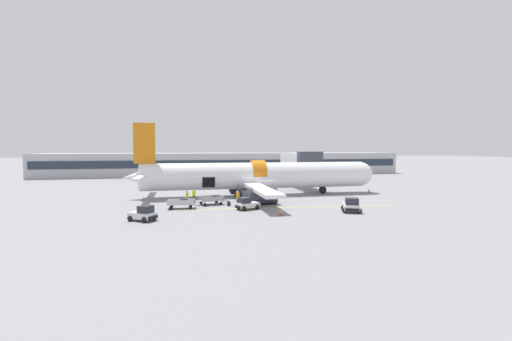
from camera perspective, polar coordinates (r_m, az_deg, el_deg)
ground_plane at (r=48.66m, az=1.85°, el=-4.50°), size 500.00×500.00×0.00m
apron_marking_line at (r=40.56m, az=5.36°, el=-6.16°), size 26.02×2.56×0.01m
terminal_strip at (r=93.02m, az=-4.87°, el=1.16°), size 93.30×13.99×5.72m
jet_bridge_stub at (r=59.67m, az=7.37°, el=1.44°), size 3.86×12.62×6.44m
airplane at (r=50.27m, az=-0.22°, el=-0.96°), size 37.20×30.37×10.43m
baggage_tug_lead at (r=38.95m, az=15.60°, el=-5.67°), size 2.66×3.14×1.59m
baggage_tug_mid at (r=38.95m, az=-1.51°, el=-5.67°), size 2.92×2.28×1.41m
baggage_tug_rear at (r=34.73m, az=-18.29°, el=-6.94°), size 2.89×2.63×1.49m
baggage_cart_loading at (r=42.78m, az=-7.42°, el=-4.93°), size 3.87×2.50×1.05m
baggage_cart_queued at (r=40.49m, az=-12.18°, el=-5.47°), size 4.04×1.90×1.12m
ground_crew_loader_a at (r=44.59m, az=-10.30°, el=-4.09°), size 0.57×0.57×1.79m
ground_crew_loader_b at (r=41.31m, az=-3.05°, el=-4.62°), size 0.57×0.61×1.84m
ground_crew_driver at (r=44.02m, az=-11.42°, el=-4.33°), size 0.51×0.51×1.60m
suitcase_on_tarmac_upright at (r=41.54m, az=-4.56°, el=-5.59°), size 0.46×0.34×0.58m
safety_cone_nose at (r=56.88m, az=18.34°, el=-3.18°), size 0.44×0.44×0.68m
safety_cone_engine_left at (r=35.91m, az=4.22°, el=-6.93°), size 0.46×0.46×0.68m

